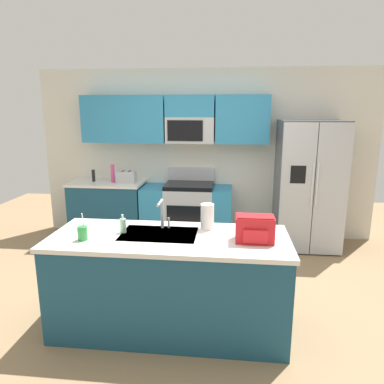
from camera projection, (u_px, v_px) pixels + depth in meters
name	position (u px, v px, depth m)	size (l,w,h in m)	color
ground_plane	(189.00, 300.00, 3.81)	(9.00, 9.00, 0.00)	#997A56
kitchen_wall_unit	(196.00, 144.00, 5.51)	(5.20, 0.43, 2.60)	silver
back_counter	(108.00, 209.00, 5.61)	(1.13, 0.63, 0.90)	navy
range_oven	(187.00, 212.00, 5.48)	(1.36, 0.61, 1.10)	#B7BABF
refrigerator	(308.00, 185.00, 5.11)	(0.90, 0.76, 1.85)	#4C4F54
island_counter	(170.00, 282.00, 3.24)	(2.12, 0.84, 0.90)	navy
toaster	(126.00, 177.00, 5.40)	(0.28, 0.16, 0.18)	#B7BABF
pepper_mill	(93.00, 176.00, 5.51)	(0.05, 0.05, 0.18)	black
bottle_pink	(113.00, 173.00, 5.44)	(0.06, 0.06, 0.27)	#EA4C93
sink_faucet	(162.00, 211.00, 3.30)	(0.09, 0.21, 0.28)	#B7BABF
drink_cup_green	(83.00, 233.00, 3.04)	(0.08, 0.08, 0.24)	green
soap_dispenser	(123.00, 225.00, 3.22)	(0.06, 0.06, 0.17)	#A5D8B2
paper_towel_roll	(207.00, 217.00, 3.31)	(0.12, 0.12, 0.24)	white
backpack	(255.00, 228.00, 2.99)	(0.32, 0.22, 0.23)	red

